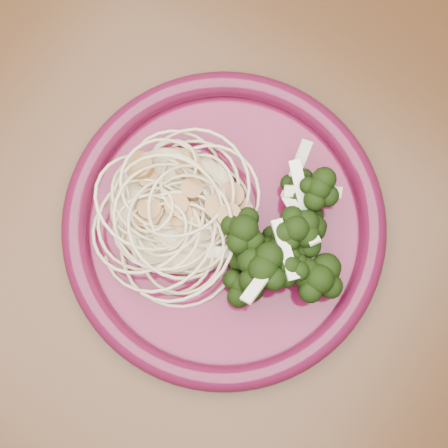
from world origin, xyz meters
The scene contains 6 objects.
dining_table centered at (0.00, 0.00, 0.65)m, with size 1.20×0.80×0.75m.
dinner_plate centered at (-0.01, -0.06, 0.76)m, with size 0.38×0.38×0.03m.
spaghetti_pile centered at (-0.05, -0.07, 0.77)m, with size 0.14×0.12×0.03m, color beige.
scallop_cluster centered at (-0.05, -0.07, 0.81)m, with size 0.14×0.14×0.05m, color #A87641, non-canonical shape.
broccoli_pile centered at (0.05, -0.04, 0.79)m, with size 0.10×0.16×0.06m, color black.
onion_garnish centered at (0.05, -0.04, 0.82)m, with size 0.07×0.10×0.06m, color #E9E8C7, non-canonical shape.
Camera 1 is at (0.05, -0.14, 1.35)m, focal length 50.00 mm.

